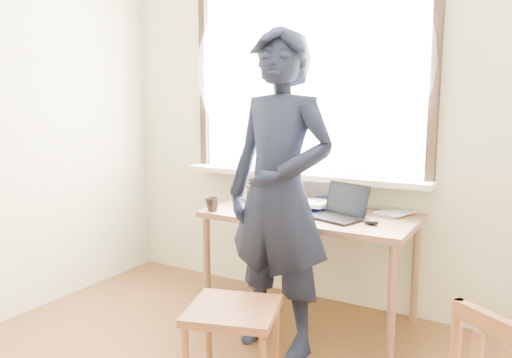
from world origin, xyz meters
The scene contains 12 objects.
room_shell centered at (-0.02, 0.20, 1.64)m, with size 3.52×4.02×2.61m.
desk centered at (0.00, 1.63, 0.65)m, with size 1.36×0.68×0.73m.
laptop centered at (0.22, 1.59, 0.78)m, with size 0.38×0.34×0.21m.
mug_white centered at (-0.18, 1.83, 0.78)m, with size 0.12×0.12×0.10m, color white.
mug_dark centered at (-0.59, 1.36, 0.77)m, with size 0.10×0.10×0.09m, color black.
mouse centered at (0.44, 1.53, 0.75)m, with size 0.09×0.06×0.03m, color black.
desk_clutter centered at (-0.31, 1.85, 0.76)m, with size 0.85×0.52×0.05m.
book_a centered at (-0.42, 1.87, 0.74)m, with size 0.21×0.29×0.03m, color white.
book_b centered at (0.40, 1.91, 0.74)m, with size 0.18×0.25×0.02m, color white.
picture_frame centered at (-0.59, 1.73, 0.78)m, with size 0.14×0.02×0.11m.
work_chair centered at (0.02, 0.66, 0.38)m, with size 0.54×0.53×0.44m.
person centered at (0.01, 1.17, 0.93)m, with size 0.68×0.45×1.86m, color black.
Camera 1 is at (1.29, -1.32, 1.46)m, focal length 35.00 mm.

